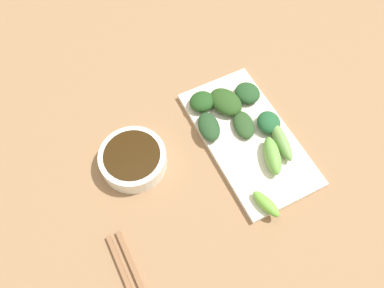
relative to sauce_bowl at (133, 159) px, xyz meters
name	(u,v)px	position (x,y,z in m)	size (l,w,h in m)	color
tabletop	(213,143)	(0.16, -0.02, -0.03)	(2.10, 2.10, 0.02)	#96714E
sauce_bowl	(133,159)	(0.00, 0.00, 0.00)	(0.13, 0.13, 0.04)	white
serving_plate	(248,138)	(0.22, -0.05, -0.02)	(0.16, 0.31, 0.01)	silver
broccoli_leafy_0	(269,123)	(0.27, -0.05, 0.01)	(0.05, 0.05, 0.03)	#215A30
broccoli_stalk_1	(266,204)	(0.18, -0.19, 0.00)	(0.02, 0.06, 0.02)	#6FB43E
broccoli_stalk_2	(281,140)	(0.27, -0.09, 0.00)	(0.02, 0.09, 0.03)	#709E52
broccoli_stalk_3	(272,156)	(0.24, -0.11, 0.01)	(0.03, 0.08, 0.03)	#6CAD48
broccoli_leafy_4	(226,102)	(0.22, 0.03, 0.01)	(0.06, 0.07, 0.03)	#284C1D
broccoli_leafy_5	(202,102)	(0.18, 0.06, 0.00)	(0.05, 0.05, 0.03)	#214A1C
broccoli_leafy_6	(208,127)	(0.16, 0.00, 0.00)	(0.04, 0.07, 0.02)	#234624
broccoli_leafy_7	(244,125)	(0.23, -0.03, 0.00)	(0.04, 0.06, 0.02)	#294A23
broccoli_leafy_8	(247,93)	(0.27, 0.03, 0.00)	(0.05, 0.05, 0.02)	#214923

